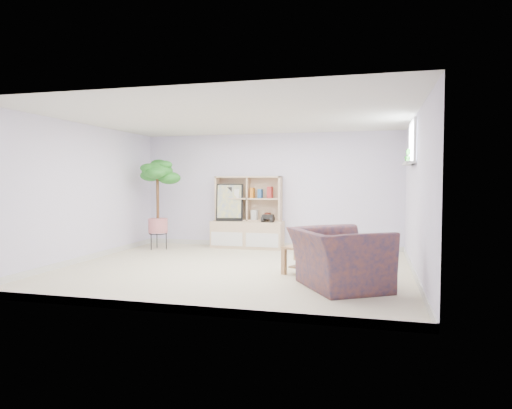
% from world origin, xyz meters
% --- Properties ---
extents(floor, '(5.50, 5.00, 0.01)m').
position_xyz_m(floor, '(0.00, 0.00, 0.00)').
color(floor, beige).
rests_on(floor, ground).
extents(ceiling, '(5.50, 5.00, 0.01)m').
position_xyz_m(ceiling, '(0.00, 0.00, 2.40)').
color(ceiling, silver).
rests_on(ceiling, walls).
extents(walls, '(5.51, 5.01, 2.40)m').
position_xyz_m(walls, '(0.00, 0.00, 1.20)').
color(walls, '#DDD6FB').
rests_on(walls, floor).
extents(baseboard, '(5.50, 5.00, 0.10)m').
position_xyz_m(baseboard, '(0.00, 0.00, 0.05)').
color(baseboard, silver).
rests_on(baseboard, floor).
extents(window, '(0.10, 0.98, 0.68)m').
position_xyz_m(window, '(2.73, 0.60, 2.00)').
color(window, white).
rests_on(window, walls).
extents(window_sill, '(0.14, 1.00, 0.04)m').
position_xyz_m(window_sill, '(2.67, 0.60, 1.68)').
color(window_sill, silver).
rests_on(window_sill, walls).
extents(storage_unit, '(1.50, 0.51, 1.50)m').
position_xyz_m(storage_unit, '(-0.41, 2.24, 0.75)').
color(storage_unit, tan).
rests_on(storage_unit, floor).
extents(poster, '(0.58, 0.23, 0.78)m').
position_xyz_m(poster, '(-0.79, 2.21, 0.95)').
color(poster, yellow).
rests_on(poster, storage_unit).
extents(toy_truck, '(0.33, 0.23, 0.17)m').
position_xyz_m(toy_truck, '(0.06, 2.14, 0.65)').
color(toy_truck, black).
rests_on(toy_truck, storage_unit).
extents(coffee_table, '(1.18, 0.95, 0.42)m').
position_xyz_m(coffee_table, '(1.40, -0.20, 0.21)').
color(coffee_table, '#A2804F').
rests_on(coffee_table, floor).
extents(table_plant, '(0.27, 0.26, 0.24)m').
position_xyz_m(table_plant, '(1.54, -0.23, 0.55)').
color(table_plant, '#1A5620').
rests_on(table_plant, coffee_table).
extents(floor_tree, '(0.74, 0.74, 1.86)m').
position_xyz_m(floor_tree, '(-2.14, 1.61, 0.93)').
color(floor_tree, '#196D22').
rests_on(floor_tree, floor).
extents(armchair, '(1.51, 1.57, 0.89)m').
position_xyz_m(armchair, '(1.72, -0.89, 0.44)').
color(armchair, '#1F2A4C').
rests_on(armchair, floor).
extents(sill_plant, '(0.15, 0.14, 0.22)m').
position_xyz_m(sill_plant, '(2.67, 0.76, 1.81)').
color(sill_plant, '#196D22').
rests_on(sill_plant, window_sill).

